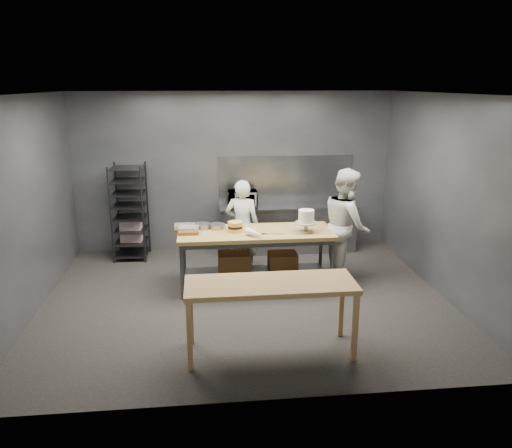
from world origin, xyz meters
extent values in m
plane|color=black|center=(0.00, 0.00, 0.00)|extent=(6.00, 6.00, 0.00)
cube|color=#4C4F54|center=(0.00, 2.50, 1.50)|extent=(6.00, 0.04, 3.00)
cube|color=olive|center=(0.20, 0.48, 0.89)|extent=(2.40, 0.90, 0.06)
cube|color=#47494C|center=(0.20, 0.48, 0.20)|extent=(2.25, 0.75, 0.03)
cylinder|color=#47494C|center=(-0.94, 0.09, 0.43)|extent=(0.06, 0.06, 0.86)
cylinder|color=#47494C|center=(-0.94, 0.87, 0.43)|extent=(0.06, 0.06, 0.86)
cylinder|color=#47494C|center=(1.34, 0.09, 0.43)|extent=(0.06, 0.06, 0.86)
cylinder|color=#47494C|center=(1.34, 0.87, 0.43)|extent=(0.06, 0.06, 0.86)
cube|color=brown|center=(-0.14, 0.52, 0.39)|extent=(0.50, 0.40, 0.35)
cube|color=brown|center=(0.65, 0.57, 0.36)|extent=(0.45, 0.38, 0.30)
cube|color=olive|center=(0.16, -1.54, 0.87)|extent=(2.00, 0.70, 0.06)
cube|color=olive|center=(-0.79, -1.84, 0.42)|extent=(0.06, 0.06, 0.84)
cube|color=olive|center=(-0.79, -1.24, 0.42)|extent=(0.06, 0.06, 0.84)
cube|color=olive|center=(1.11, -1.84, 0.42)|extent=(0.06, 0.06, 0.84)
cube|color=olive|center=(1.11, -1.24, 0.42)|extent=(0.06, 0.06, 0.84)
cube|color=slate|center=(1.00, 2.18, 0.88)|extent=(2.60, 0.60, 0.04)
cube|color=slate|center=(1.00, 2.18, 0.43)|extent=(2.56, 0.56, 0.86)
cube|color=slate|center=(1.00, 2.48, 1.35)|extent=(2.60, 0.02, 0.90)
cube|color=black|center=(-1.94, 2.10, 0.88)|extent=(0.62, 0.67, 1.75)
cube|color=white|center=(-1.94, 2.10, 0.54)|extent=(0.39, 0.25, 0.45)
imported|color=silver|center=(0.05, 1.22, 0.80)|extent=(0.65, 0.51, 1.59)
imported|color=silver|center=(1.69, 0.63, 0.93)|extent=(0.74, 0.93, 1.85)
imported|color=black|center=(0.13, 2.18, 1.05)|extent=(0.54, 0.37, 0.30)
cylinder|color=#A89E86|center=(0.97, 0.36, 0.93)|extent=(0.20, 0.20, 0.02)
cylinder|color=#A89E86|center=(0.97, 0.36, 1.00)|extent=(0.06, 0.06, 0.12)
cylinder|color=#A89E86|center=(0.97, 0.36, 1.07)|extent=(0.34, 0.34, 0.02)
cylinder|color=white|center=(0.97, 0.36, 1.17)|extent=(0.24, 0.24, 0.19)
cylinder|color=gold|center=(-0.12, 0.49, 0.95)|extent=(0.23, 0.23, 0.06)
cylinder|color=black|center=(-0.12, 0.49, 1.00)|extent=(0.23, 0.23, 0.04)
cylinder|color=gold|center=(-0.12, 0.49, 1.05)|extent=(0.23, 0.23, 0.06)
cylinder|color=gray|center=(-0.63, 0.72, 0.96)|extent=(0.27, 0.27, 0.07)
cylinder|color=gray|center=(-0.39, 0.69, 0.96)|extent=(0.25, 0.25, 0.07)
cone|color=white|center=(0.17, 0.15, 0.98)|extent=(0.33, 0.37, 0.12)
cube|color=slate|center=(0.48, 0.30, 0.92)|extent=(0.28, 0.02, 0.00)
cube|color=black|center=(0.30, 0.30, 0.93)|extent=(0.09, 0.02, 0.02)
cube|color=#9D581F|center=(-0.83, 0.45, 0.95)|extent=(0.30, 0.20, 0.05)
cube|color=silver|center=(-0.83, 0.45, 1.00)|extent=(0.31, 0.21, 0.06)
cube|color=#9D581F|center=(-0.90, 0.60, 0.95)|extent=(0.30, 0.20, 0.05)
cube|color=silver|center=(-0.90, 0.60, 1.00)|extent=(0.31, 0.21, 0.06)
camera|label=1|loc=(-0.58, -6.90, 3.15)|focal=35.00mm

